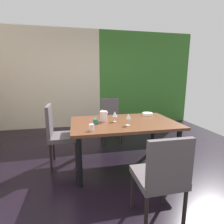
% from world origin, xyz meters
% --- Properties ---
extents(ground_plane, '(6.02, 5.33, 0.02)m').
position_xyz_m(ground_plane, '(0.00, 0.00, -0.01)').
color(ground_plane, black).
extents(back_panel_interior, '(3.21, 0.10, 2.69)m').
position_xyz_m(back_panel_interior, '(-1.40, 2.61, 1.35)').
color(back_panel_interior, beige).
rests_on(back_panel_interior, ground_plane).
extents(garden_window_panel, '(2.80, 0.10, 2.69)m').
position_xyz_m(garden_window_panel, '(1.61, 2.61, 1.35)').
color(garden_window_panel, '#336727').
rests_on(garden_window_panel, ground_plane).
extents(dining_table, '(1.62, 1.04, 0.74)m').
position_xyz_m(dining_table, '(0.23, 0.08, 0.66)').
color(dining_table, '#59311E').
rests_on(dining_table, ground_plane).
extents(chair_head_near, '(0.44, 0.44, 0.93)m').
position_xyz_m(chair_head_near, '(0.25, -1.12, 0.54)').
color(chair_head_near, '#51484C').
rests_on(chair_head_near, ground_plane).
extents(chair_head_far, '(0.44, 0.45, 0.94)m').
position_xyz_m(chair_head_far, '(0.26, 1.29, 0.54)').
color(chair_head_far, '#51484C').
rests_on(chair_head_far, ground_plane).
extents(chair_left_far, '(0.45, 0.44, 1.00)m').
position_xyz_m(chair_left_far, '(-0.80, 0.34, 0.56)').
color(chair_left_far, '#51484C').
rests_on(chair_left_far, ground_plane).
extents(wine_glass_north, '(0.06, 0.06, 0.13)m').
position_xyz_m(wine_glass_north, '(-0.05, 0.50, 0.84)').
color(wine_glass_north, silver).
rests_on(wine_glass_north, dining_table).
extents(wine_glass_west, '(0.07, 0.07, 0.17)m').
position_xyz_m(wine_glass_west, '(0.23, -0.13, 0.87)').
color(wine_glass_west, silver).
rests_on(wine_glass_west, dining_table).
extents(wine_glass_near_shelf, '(0.08, 0.08, 0.16)m').
position_xyz_m(wine_glass_near_shelf, '(0.09, 0.11, 0.86)').
color(wine_glass_near_shelf, silver).
rests_on(wine_glass_near_shelf, dining_table).
extents(serving_bowl_south, '(0.19, 0.19, 0.05)m').
position_xyz_m(serving_bowl_south, '(0.77, 0.42, 0.77)').
color(serving_bowl_south, white).
rests_on(serving_bowl_south, dining_table).
extents(cup_center, '(0.07, 0.07, 0.07)m').
position_xyz_m(cup_center, '(-0.22, 0.06, 0.78)').
color(cup_center, '#247970').
rests_on(cup_center, dining_table).
extents(cup_right, '(0.06, 0.06, 0.08)m').
position_xyz_m(cup_right, '(-0.31, -0.27, 0.78)').
color(cup_right, silver).
rests_on(cup_right, dining_table).
extents(pitcher_near_window, '(0.13, 0.12, 0.17)m').
position_xyz_m(pitcher_near_window, '(-0.08, 0.16, 0.82)').
color(pitcher_near_window, silver).
rests_on(pitcher_near_window, dining_table).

